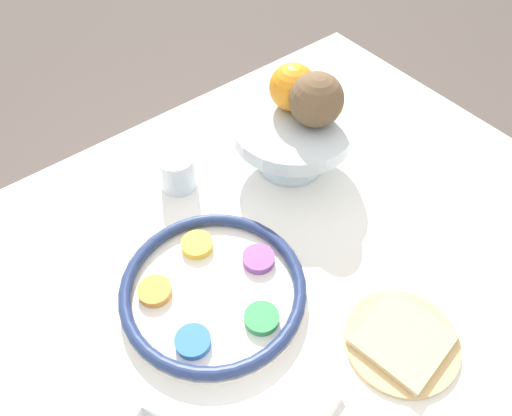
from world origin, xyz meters
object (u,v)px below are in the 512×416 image
(fruit_stand, at_px, (293,130))
(cup_near, at_px, (177,171))
(seder_plate, at_px, (213,290))
(bread_plate, at_px, (402,340))
(coconut, at_px, (316,100))
(orange_fruit, at_px, (293,87))

(fruit_stand, relative_size, cup_near, 3.21)
(seder_plate, height_order, bread_plate, seder_plate)
(coconut, distance_m, bread_plate, 0.42)
(fruit_stand, distance_m, cup_near, 0.23)
(cup_near, bearing_deg, bread_plate, -79.92)
(orange_fruit, height_order, cup_near, orange_fruit)
(bread_plate, bearing_deg, seder_plate, 125.57)
(fruit_stand, xyz_separation_m, coconut, (0.03, -0.02, 0.07))
(orange_fruit, xyz_separation_m, bread_plate, (-0.14, -0.42, -0.15))
(seder_plate, distance_m, fruit_stand, 0.33)
(coconut, height_order, cup_near, coconut)
(orange_fruit, distance_m, bread_plate, 0.47)
(cup_near, bearing_deg, seder_plate, -110.23)
(coconut, bearing_deg, bread_plate, -111.58)
(fruit_stand, distance_m, bread_plate, 0.41)
(orange_fruit, height_order, coconut, coconut)
(orange_fruit, bearing_deg, coconut, -86.74)
(seder_plate, distance_m, bread_plate, 0.30)
(fruit_stand, xyz_separation_m, cup_near, (-0.20, 0.09, -0.05))
(orange_fruit, bearing_deg, seder_plate, -150.12)
(fruit_stand, distance_m, coconut, 0.08)
(fruit_stand, bearing_deg, seder_plate, -153.05)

